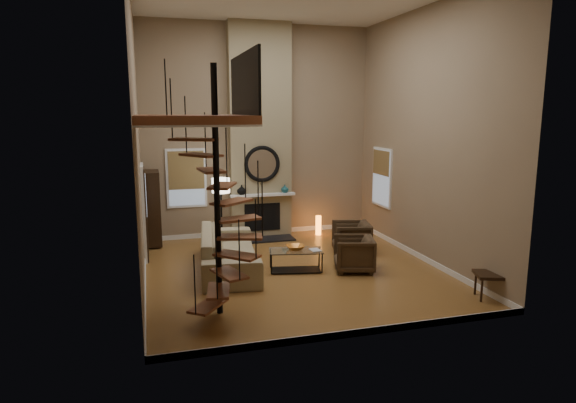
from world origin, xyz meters
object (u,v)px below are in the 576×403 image
object	(u,v)px
side_chair	(495,270)
coffee_table	(296,258)
armchair_near	(355,238)
accent_lamp	(318,226)
armchair_far	(358,254)
hutch	(152,208)
sofa	(228,251)
floor_lamp	(221,191)

from	to	relation	value
side_chair	coffee_table	bearing A→B (deg)	140.53
armchair_near	accent_lamp	xyz separation A→B (m)	(-0.24, 1.88, -0.10)
armchair_near	coffee_table	size ratio (longest dim) A/B	0.71
accent_lamp	side_chair	xyz separation A→B (m)	(1.48, -5.23, 0.28)
armchair_near	side_chair	size ratio (longest dim) A/B	0.84
armchair_near	armchair_far	xyz separation A→B (m)	(-0.47, -1.23, 0.00)
armchair_near	armchair_far	size ratio (longest dim) A/B	1.05
hutch	sofa	bearing A→B (deg)	-57.56
sofa	accent_lamp	world-z (taller)	sofa
sofa	accent_lamp	bearing A→B (deg)	-44.68
hutch	coffee_table	xyz separation A→B (m)	(2.82, -2.90, -0.67)
armchair_near	accent_lamp	world-z (taller)	armchair_near
floor_lamp	side_chair	world-z (taller)	floor_lamp
coffee_table	accent_lamp	distance (m)	3.16
accent_lamp	side_chair	size ratio (longest dim) A/B	0.53
floor_lamp	side_chair	bearing A→B (deg)	-47.61
sofa	accent_lamp	size ratio (longest dim) A/B	5.44
sofa	floor_lamp	size ratio (longest dim) A/B	1.66
accent_lamp	armchair_far	bearing A→B (deg)	-94.09
hutch	sofa	size ratio (longest dim) A/B	0.62
armchair_near	accent_lamp	distance (m)	1.90
hutch	sofa	xyz separation A→B (m)	(1.49, -2.35, -0.55)
armchair_near	coffee_table	xyz separation A→B (m)	(-1.72, -0.92, -0.07)
hutch	armchair_near	world-z (taller)	hutch
side_chair	floor_lamp	bearing A→B (deg)	132.39
coffee_table	hutch	bearing A→B (deg)	134.19
hutch	armchair_near	distance (m)	4.98
coffee_table	sofa	bearing A→B (deg)	157.43
coffee_table	side_chair	world-z (taller)	side_chair
hutch	accent_lamp	bearing A→B (deg)	-1.34
armchair_far	side_chair	world-z (taller)	side_chair
armchair_far	side_chair	distance (m)	2.73
sofa	armchair_far	bearing A→B (deg)	-101.86
hutch	armchair_far	world-z (taller)	hutch
hutch	sofa	distance (m)	2.84
hutch	floor_lamp	world-z (taller)	hutch
coffee_table	side_chair	size ratio (longest dim) A/B	1.18
floor_lamp	accent_lamp	distance (m)	3.01
side_chair	armchair_far	bearing A→B (deg)	128.70
floor_lamp	side_chair	size ratio (longest dim) A/B	1.73
hutch	armchair_far	bearing A→B (deg)	-38.24
accent_lamp	side_chair	bearing A→B (deg)	-74.20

